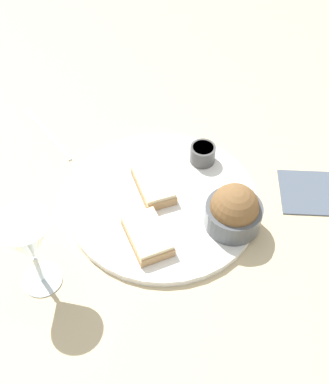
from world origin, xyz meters
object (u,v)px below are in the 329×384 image
at_px(fork, 49,134).
at_px(cheese_toast_far, 155,184).
at_px(sauce_ramekin, 204,153).
at_px(wine_glass, 30,243).
at_px(cheese_toast_near, 149,236).
at_px(salad_bowl, 235,211).
at_px(napkin, 311,192).

bearing_deg(fork, cheese_toast_far, 54.20).
xyz_separation_m(sauce_ramekin, wine_glass, (0.26, -0.28, 0.08)).
height_order(sauce_ramekin, fork, sauce_ramekin).
distance_m(cheese_toast_near, fork, 0.36).
height_order(salad_bowl, napkin, salad_bowl).
height_order(cheese_toast_far, fork, cheese_toast_far).
distance_m(sauce_ramekin, cheese_toast_near, 0.22).
xyz_separation_m(cheese_toast_near, wine_glass, (0.07, -0.17, 0.08)).
bearing_deg(salad_bowl, napkin, 117.29).
bearing_deg(wine_glass, fork, -172.77).
height_order(wine_glass, fork, wine_glass).
bearing_deg(salad_bowl, wine_glass, -71.78).
distance_m(salad_bowl, napkin, 0.19).
height_order(salad_bowl, sauce_ramekin, salad_bowl).
height_order(salad_bowl, cheese_toast_far, salad_bowl).
bearing_deg(napkin, sauce_ramekin, -110.10).
relative_size(wine_glass, fork, 1.03).
relative_size(salad_bowl, napkin, 0.84).
relative_size(cheese_toast_near, cheese_toast_far, 0.99).
xyz_separation_m(cheese_toast_near, napkin, (-0.12, 0.31, -0.02)).
height_order(napkin, fork, same).
bearing_deg(salad_bowl, sauce_ramekin, -164.14).
bearing_deg(napkin, cheese_toast_near, -69.15).
distance_m(cheese_toast_far, fork, 0.28).
relative_size(salad_bowl, cheese_toast_near, 0.87).
bearing_deg(salad_bowl, cheese_toast_far, -120.11).
bearing_deg(napkin, wine_glass, -68.65).
bearing_deg(sauce_ramekin, wine_glass, -46.68).
relative_size(cheese_toast_far, fork, 0.75).
distance_m(cheese_toast_near, cheese_toast_far, 0.12).
relative_size(sauce_ramekin, wine_glass, 0.31).
bearing_deg(sauce_ramekin, cheese_toast_near, -28.73).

